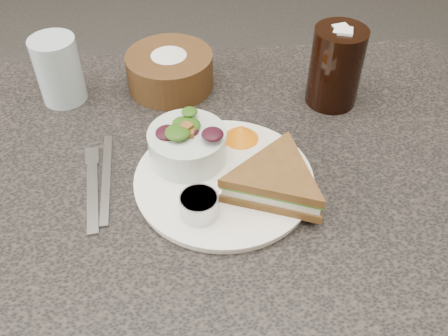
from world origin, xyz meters
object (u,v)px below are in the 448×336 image
at_px(bread_basket, 170,65).
at_px(cola_glass, 336,64).
at_px(salad_bowl, 187,141).
at_px(water_glass, 59,70).
at_px(dining_table, 207,303).
at_px(dressing_ramekin, 199,206).
at_px(dinner_plate, 224,180).
at_px(sandwich, 276,181).

height_order(bread_basket, cola_glass, cola_glass).
distance_m(salad_bowl, water_glass, 0.28).
xyz_separation_m(dining_table, dressing_ramekin, (-0.01, -0.09, 0.40)).
distance_m(dining_table, bread_basket, 0.48).
bearing_deg(salad_bowl, dining_table, -50.80).
distance_m(dinner_plate, bread_basket, 0.27).
xyz_separation_m(dinner_plate, sandwich, (0.07, -0.04, 0.03)).
bearing_deg(sandwich, cola_glass, 79.73).
bearing_deg(dinner_plate, sandwich, -27.50).
distance_m(dining_table, dressing_ramekin, 0.41).
bearing_deg(dressing_ramekin, bread_basket, 95.74).
relative_size(dinner_plate, water_glass, 2.23).
xyz_separation_m(dining_table, bread_basket, (-0.04, 0.23, 0.42)).
height_order(sandwich, dressing_ramekin, sandwich).
relative_size(dinner_plate, cola_glass, 1.74).
bearing_deg(sandwich, water_glass, 161.88).
distance_m(dinner_plate, sandwich, 0.08).
relative_size(dressing_ramekin, cola_glass, 0.35).
bearing_deg(salad_bowl, cola_glass, 28.10).
bearing_deg(dining_table, water_glass, 137.14).
distance_m(sandwich, bread_basket, 0.32).
height_order(dressing_ramekin, bread_basket, bread_basket).
relative_size(dining_table, cola_glass, 6.72).
distance_m(dining_table, cola_glass, 0.53).
xyz_separation_m(sandwich, water_glass, (-0.33, 0.27, 0.02)).
height_order(salad_bowl, dressing_ramekin, salad_bowl).
bearing_deg(bread_basket, dinner_plate, -74.26).
height_order(bread_basket, water_glass, water_glass).
bearing_deg(sandwich, dining_table, 170.28).
distance_m(sandwich, dressing_ramekin, 0.11).
bearing_deg(dining_table, dinner_plate, -38.64).
bearing_deg(cola_glass, water_glass, 173.57).
relative_size(dining_table, salad_bowl, 8.57).
height_order(salad_bowl, bread_basket, bread_basket).
xyz_separation_m(salad_bowl, bread_basket, (-0.02, 0.21, -0.00)).
relative_size(dressing_ramekin, water_glass, 0.45).
bearing_deg(dinner_plate, water_glass, 137.62).
height_order(dinner_plate, salad_bowl, salad_bowl).
bearing_deg(salad_bowl, bread_basket, 96.10).
bearing_deg(dinner_plate, salad_bowl, 136.27).
xyz_separation_m(salad_bowl, cola_glass, (0.26, 0.14, 0.03)).
bearing_deg(salad_bowl, dinner_plate, -43.73).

